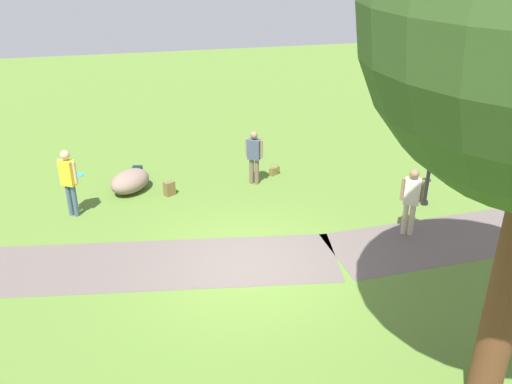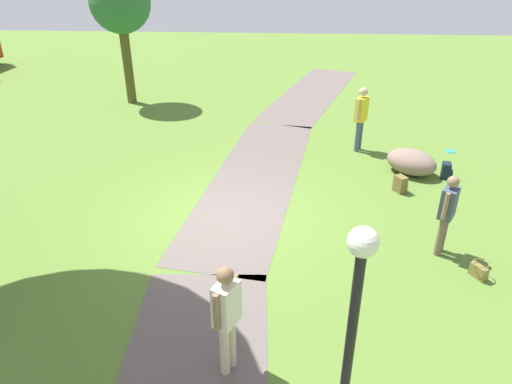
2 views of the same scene
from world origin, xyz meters
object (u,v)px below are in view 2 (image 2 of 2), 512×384
object	(u,v)px
passerby_on_path	(227,313)
frisbee_on_grass	(450,151)
young_tree_near_path	(120,4)
spare_backpack_on_lawn	(400,184)
woman_with_handbag	(447,210)
lamp_post	(352,332)
backpack_by_boulder	(446,171)
lawn_boulder	(411,162)
handbag_on_grass	(479,271)
man_near_boulder	(361,114)

from	to	relation	value
passerby_on_path	frisbee_on_grass	xyz separation A→B (m)	(8.05, -5.39, -0.99)
young_tree_near_path	spare_backpack_on_lawn	size ratio (longest dim) A/B	11.30
woman_with_handbag	frisbee_on_grass	world-z (taller)	woman_with_handbag
lamp_post	backpack_by_boulder	size ratio (longest dim) A/B	7.75
lawn_boulder	lamp_post	bearing A→B (deg)	161.75
lamp_post	handbag_on_grass	xyz separation A→B (m)	(3.48, -2.78, -1.80)
handbag_on_grass	lawn_boulder	bearing A→B (deg)	3.06
frisbee_on_grass	young_tree_near_path	bearing A→B (deg)	68.69
woman_with_handbag	backpack_by_boulder	distance (m)	3.55
lawn_boulder	backpack_by_boulder	world-z (taller)	lawn_boulder
handbag_on_grass	spare_backpack_on_lawn	size ratio (longest dim) A/B	0.93
lamp_post	man_near_boulder	distance (m)	9.35
lamp_post	handbag_on_grass	world-z (taller)	lamp_post
woman_with_handbag	spare_backpack_on_lawn	xyz separation A→B (m)	(2.48, 0.22, -0.73)
lamp_post	frisbee_on_grass	distance (m)	10.27
woman_with_handbag	man_near_boulder	size ratio (longest dim) A/B	0.89
lamp_post	woman_with_handbag	world-z (taller)	lamp_post
young_tree_near_path	man_near_boulder	distance (m)	9.13
lamp_post	frisbee_on_grass	size ratio (longest dim) A/B	12.34
young_tree_near_path	woman_with_handbag	size ratio (longest dim) A/B	2.81
man_near_boulder	spare_backpack_on_lawn	distance (m)	2.74
lawn_boulder	passerby_on_path	bearing A→B (deg)	149.07
woman_with_handbag	young_tree_near_path	bearing A→B (deg)	43.68
lawn_boulder	frisbee_on_grass	size ratio (longest dim) A/B	6.19
spare_backpack_on_lawn	frisbee_on_grass	distance (m)	3.22
backpack_by_boulder	spare_backpack_on_lawn	world-z (taller)	same
young_tree_near_path	man_near_boulder	xyz separation A→B (m)	(-4.12, -7.80, -2.36)
handbag_on_grass	man_near_boulder	bearing A→B (deg)	13.53
lawn_boulder	woman_with_handbag	distance (m)	3.59
passerby_on_path	woman_with_handbag	bearing A→B (deg)	-50.64
young_tree_near_path	man_near_boulder	world-z (taller)	young_tree_near_path
lawn_boulder	backpack_by_boulder	bearing A→B (deg)	-105.24
lamp_post	spare_backpack_on_lawn	size ratio (longest dim) A/B	7.75
young_tree_near_path	man_near_boulder	size ratio (longest dim) A/B	2.50
young_tree_near_path	passerby_on_path	distance (m)	13.34
spare_backpack_on_lawn	passerby_on_path	bearing A→B (deg)	147.88
passerby_on_path	handbag_on_grass	xyz separation A→B (m)	(2.27, -4.14, -0.86)
man_near_boulder	frisbee_on_grass	xyz separation A→B (m)	(0.05, -2.62, -1.05)
man_near_boulder	backpack_by_boulder	distance (m)	2.74
young_tree_near_path	backpack_by_boulder	distance (m)	11.82
young_tree_near_path	backpack_by_boulder	xyz separation A→B (m)	(-5.80, -9.78, -3.22)
backpack_by_boulder	lawn_boulder	bearing A→B (deg)	74.76
frisbee_on_grass	woman_with_handbag	bearing A→B (deg)	161.16
woman_with_handbag	man_near_boulder	distance (m)	5.07
young_tree_near_path	lawn_boulder	world-z (taller)	young_tree_near_path
woman_with_handbag	spare_backpack_on_lawn	bearing A→B (deg)	5.09
man_near_boulder	spare_backpack_on_lawn	xyz separation A→B (m)	(-2.51, -0.68, -0.87)
lamp_post	spare_backpack_on_lawn	xyz separation A→B (m)	(6.69, -2.08, -1.75)
young_tree_near_path	backpack_by_boulder	size ratio (longest dim) A/B	11.30
lawn_boulder	backpack_by_boulder	size ratio (longest dim) A/B	3.89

